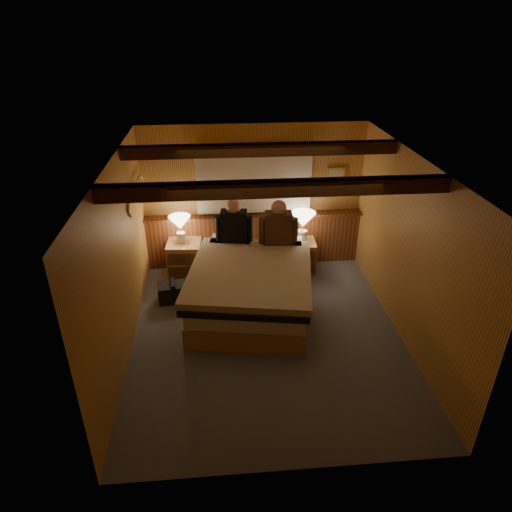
{
  "coord_description": "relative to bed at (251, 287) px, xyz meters",
  "views": [
    {
      "loc": [
        -0.59,
        -4.96,
        3.87
      ],
      "look_at": [
        -0.11,
        0.4,
        1.01
      ],
      "focal_mm": 32.0,
      "sensor_mm": 36.0,
      "label": 1
    }
  ],
  "objects": [
    {
      "name": "floor",
      "position": [
        0.16,
        -0.64,
        -0.38
      ],
      "size": [
        4.2,
        4.2,
        0.0
      ],
      "primitive_type": "plane",
      "color": "#555D66",
      "rests_on": "ground"
    },
    {
      "name": "wall_back",
      "position": [
        0.16,
        1.46,
        0.82
      ],
      "size": [
        3.6,
        0.0,
        3.6
      ],
      "primitive_type": "plane",
      "rotation": [
        1.57,
        0.0,
        0.0
      ],
      "color": "gold",
      "rests_on": "floor"
    },
    {
      "name": "nightstand_left",
      "position": [
        -1.01,
        1.09,
        -0.08
      ],
      "size": [
        0.57,
        0.52,
        0.6
      ],
      "rotation": [
        0.0,
        0.0,
        -0.06
      ],
      "color": "#B37C4C",
      "rests_on": "floor"
    },
    {
      "name": "duffel_bag",
      "position": [
        -1.16,
        0.33,
        -0.24
      ],
      "size": [
        0.49,
        0.34,
        0.33
      ],
      "rotation": [
        0.0,
        0.0,
        0.15
      ],
      "color": "black",
      "rests_on": "floor"
    },
    {
      "name": "lamp_right",
      "position": [
        0.93,
        1.07,
        0.52
      ],
      "size": [
        0.39,
        0.39,
        0.51
      ],
      "color": "white",
      "rests_on": "nightstand_right"
    },
    {
      "name": "ceiling",
      "position": [
        0.16,
        -0.64,
        2.02
      ],
      "size": [
        4.2,
        4.2,
        0.0
      ],
      "primitive_type": "plane",
      "rotation": [
        3.14,
        0.0,
        0.0
      ],
      "color": "tan",
      "rests_on": "wall_back"
    },
    {
      "name": "wall_right",
      "position": [
        1.96,
        -0.64,
        0.82
      ],
      "size": [
        0.0,
        4.2,
        4.2
      ],
      "primitive_type": "plane",
      "rotation": [
        1.57,
        0.0,
        -1.57
      ],
      "color": "gold",
      "rests_on": "floor"
    },
    {
      "name": "wall_left",
      "position": [
        -1.64,
        -0.64,
        0.82
      ],
      "size": [
        0.0,
        4.2,
        4.2
      ],
      "primitive_type": "plane",
      "rotation": [
        1.57,
        0.0,
        1.57
      ],
      "color": "gold",
      "rests_on": "floor"
    },
    {
      "name": "person_left",
      "position": [
        -0.2,
        0.83,
        0.63
      ],
      "size": [
        0.58,
        0.28,
        0.71
      ],
      "rotation": [
        0.0,
        0.0,
        -0.13
      ],
      "color": "black",
      "rests_on": "bed"
    },
    {
      "name": "framed_print",
      "position": [
        1.51,
        1.43,
        1.17
      ],
      "size": [
        0.3,
        0.04,
        0.25
      ],
      "color": "tan",
      "rests_on": "wall_back"
    },
    {
      "name": "wainscot",
      "position": [
        0.16,
        1.39,
        0.1
      ],
      "size": [
        3.6,
        0.23,
        0.94
      ],
      "color": "brown",
      "rests_on": "wall_back"
    },
    {
      "name": "person_right",
      "position": [
        0.47,
        0.68,
        0.64
      ],
      "size": [
        0.6,
        0.27,
        0.73
      ],
      "rotation": [
        0.0,
        0.0,
        -0.08
      ],
      "color": "#44291B",
      "rests_on": "bed"
    },
    {
      "name": "bed",
      "position": [
        0.0,
        0.0,
        0.0
      ],
      "size": [
        1.98,
        2.4,
        0.74
      ],
      "rotation": [
        0.0,
        0.0,
        -0.17
      ],
      "color": "#B37C4C",
      "rests_on": "floor"
    },
    {
      "name": "nightstand_right",
      "position": [
        0.9,
        1.06,
        -0.11
      ],
      "size": [
        0.51,
        0.47,
        0.55
      ],
      "rotation": [
        0.0,
        0.0,
        -0.04
      ],
      "color": "#B37C4C",
      "rests_on": "floor"
    },
    {
      "name": "lamp_left",
      "position": [
        -1.05,
        1.11,
        0.53
      ],
      "size": [
        0.35,
        0.35,
        0.45
      ],
      "color": "white",
      "rests_on": "nightstand_left"
    },
    {
      "name": "coat_rail",
      "position": [
        -1.56,
        0.93,
        1.29
      ],
      "size": [
        0.05,
        0.55,
        0.24
      ],
      "color": "silver",
      "rests_on": "wall_left"
    },
    {
      "name": "wall_front",
      "position": [
        0.16,
        -2.74,
        0.82
      ],
      "size": [
        3.6,
        0.0,
        3.6
      ],
      "primitive_type": "plane",
      "rotation": [
        -1.57,
        0.0,
        0.0
      ],
      "color": "gold",
      "rests_on": "floor"
    },
    {
      "name": "curtain_window",
      "position": [
        0.16,
        1.39,
        1.14
      ],
      "size": [
        2.18,
        0.09,
        1.11
      ],
      "color": "#432A10",
      "rests_on": "wall_back"
    },
    {
      "name": "ceiling_beams",
      "position": [
        0.16,
        -0.49,
        1.93
      ],
      "size": [
        3.6,
        1.65,
        0.16
      ],
      "color": "#432A10",
      "rests_on": "ceiling"
    }
  ]
}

